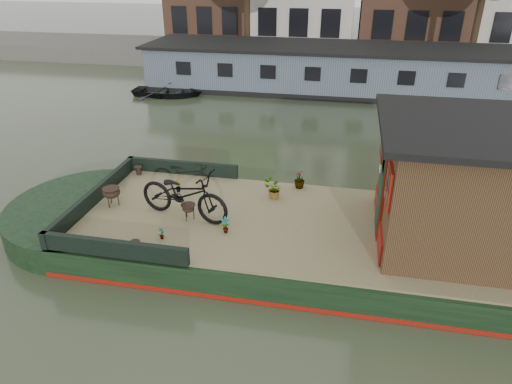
% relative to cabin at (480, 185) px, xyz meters
% --- Properties ---
extents(ground, '(120.00, 120.00, 0.00)m').
position_rel_cabin_xyz_m(ground, '(-2.19, 0.00, -1.88)').
color(ground, '#27321F').
rests_on(ground, ground).
extents(houseboat_hull, '(14.01, 4.02, 0.60)m').
position_rel_cabin_xyz_m(houseboat_hull, '(-3.52, 0.00, -1.60)').
color(houseboat_hull, black).
rests_on(houseboat_hull, ground).
extents(houseboat_deck, '(11.80, 3.80, 0.05)m').
position_rel_cabin_xyz_m(houseboat_deck, '(-2.19, 0.00, -1.25)').
color(houseboat_deck, olive).
rests_on(houseboat_deck, houseboat_hull).
extents(bow_bulwark, '(3.00, 4.00, 0.35)m').
position_rel_cabin_xyz_m(bow_bulwark, '(-7.25, 0.00, -1.05)').
color(bow_bulwark, black).
rests_on(bow_bulwark, houseboat_deck).
extents(cabin, '(4.00, 3.50, 2.42)m').
position_rel_cabin_xyz_m(cabin, '(0.00, 0.00, 0.00)').
color(cabin, black).
rests_on(cabin, houseboat_deck).
extents(bicycle, '(2.23, 1.20, 1.11)m').
position_rel_cabin_xyz_m(bicycle, '(-5.85, -0.23, -0.67)').
color(bicycle, black).
rests_on(bicycle, houseboat_deck).
extents(potted_plant_a, '(0.22, 0.17, 0.36)m').
position_rel_cabin_xyz_m(potted_plant_a, '(-4.82, -0.69, -1.05)').
color(potted_plant_a, brown).
rests_on(potted_plant_a, houseboat_deck).
extents(potted_plant_b, '(0.20, 0.20, 0.28)m').
position_rel_cabin_xyz_m(potted_plant_b, '(-6.43, 0.89, -1.09)').
color(potted_plant_b, maroon).
rests_on(potted_plant_b, houseboat_deck).
extents(potted_plant_c, '(0.56, 0.55, 0.47)m').
position_rel_cabin_xyz_m(potted_plant_c, '(-4.10, 1.01, -0.99)').
color(potted_plant_c, '#9E4F2D').
rests_on(potted_plant_c, houseboat_deck).
extents(potted_plant_d, '(0.30, 0.30, 0.47)m').
position_rel_cabin_xyz_m(potted_plant_d, '(-3.57, 1.70, -0.99)').
color(potted_plant_d, maroon).
rests_on(potted_plant_d, houseboat_deck).
extents(potted_plant_e, '(0.12, 0.16, 0.26)m').
position_rel_cabin_xyz_m(potted_plant_e, '(-6.02, -1.18, -1.10)').
color(potted_plant_e, '#A05D2F').
rests_on(potted_plant_e, houseboat_deck).
extents(brazier_front, '(0.36, 0.36, 0.36)m').
position_rel_cabin_xyz_m(brazier_front, '(-5.74, -0.31, -1.05)').
color(brazier_front, black).
rests_on(brazier_front, houseboat_deck).
extents(brazier_rear, '(0.50, 0.50, 0.44)m').
position_rel_cabin_xyz_m(brazier_rear, '(-7.65, -0.06, -1.01)').
color(brazier_rear, black).
rests_on(brazier_rear, houseboat_deck).
extents(bollard_port, '(0.20, 0.20, 0.23)m').
position_rel_cabin_xyz_m(bollard_port, '(-7.79, 1.64, -1.11)').
color(bollard_port, black).
rests_on(bollard_port, houseboat_deck).
extents(bollard_stbd, '(0.20, 0.20, 0.23)m').
position_rel_cabin_xyz_m(bollard_stbd, '(-6.34, -1.70, -1.11)').
color(bollard_stbd, black).
rests_on(bollard_stbd, houseboat_deck).
extents(dinghy, '(3.40, 2.49, 0.69)m').
position_rel_cabin_xyz_m(dinghy, '(-10.85, 11.50, -1.54)').
color(dinghy, black).
rests_on(dinghy, ground).
extents(far_houseboat, '(20.40, 4.40, 2.11)m').
position_rel_cabin_xyz_m(far_houseboat, '(-2.19, 14.00, -0.91)').
color(far_houseboat, '#4F5E6A').
rests_on(far_houseboat, ground).
extents(quay, '(60.00, 6.00, 0.90)m').
position_rel_cabin_xyz_m(quay, '(-2.19, 20.50, -1.43)').
color(quay, '#47443F').
rests_on(quay, ground).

